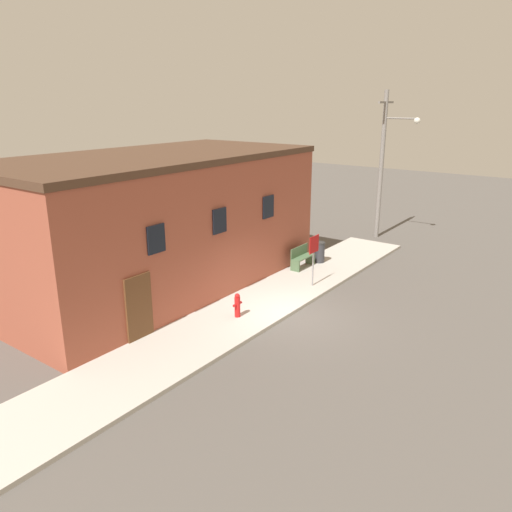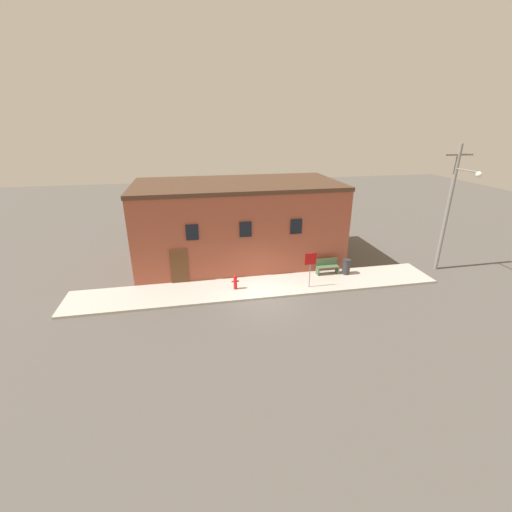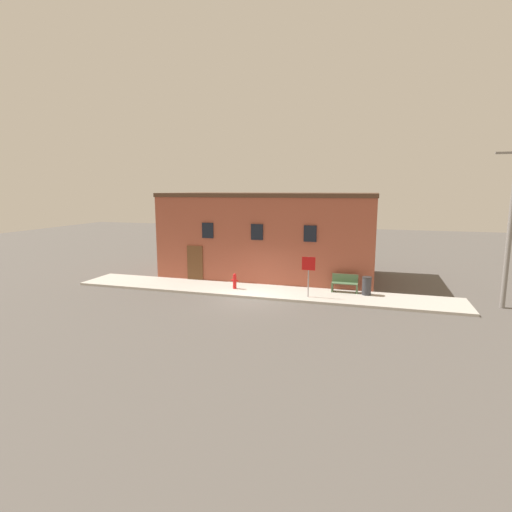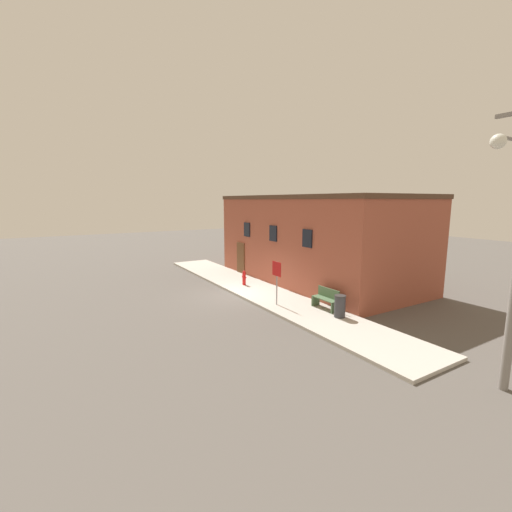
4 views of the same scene
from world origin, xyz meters
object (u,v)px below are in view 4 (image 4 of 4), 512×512
object	(u,v)px
stop_sign	(277,275)
trash_bin	(340,306)
bench	(326,299)
fire_hydrant	(244,278)

from	to	relation	value
stop_sign	trash_bin	distance (m)	3.26
stop_sign	bench	bearing A→B (deg)	42.34
trash_bin	stop_sign	bearing A→B (deg)	-155.50
fire_hydrant	bench	xyz separation A→B (m)	(5.86, 0.99, 0.03)
stop_sign	trash_bin	world-z (taller)	stop_sign
stop_sign	fire_hydrant	bearing A→B (deg)	172.24
bench	stop_sign	bearing A→B (deg)	-137.66
stop_sign	bench	distance (m)	2.51
stop_sign	bench	world-z (taller)	stop_sign
fire_hydrant	stop_sign	xyz separation A→B (m)	(4.15, -0.57, 1.02)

